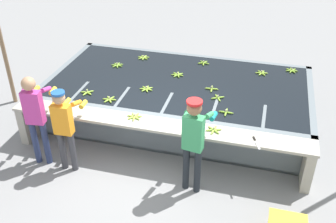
{
  "coord_description": "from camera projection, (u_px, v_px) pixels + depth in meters",
  "views": [
    {
      "loc": [
        1.7,
        -5.26,
        4.64
      ],
      "look_at": [
        0.0,
        1.04,
        0.58
      ],
      "focal_mm": 42.0,
      "sensor_mm": 36.0,
      "label": 1
    }
  ],
  "objects": [
    {
      "name": "work_ledge",
      "position": [
        156.0,
        133.0,
        7.0
      ],
      "size": [
        5.47,
        0.45,
        0.82
      ],
      "color": "#A8A393",
      "rests_on": "ground"
    },
    {
      "name": "banana_bunch_floating_7",
      "position": [
        177.0,
        75.0,
        8.47
      ],
      "size": [
        0.28,
        0.28,
        0.08
      ],
      "color": "#7FAD33",
      "rests_on": "wash_tank"
    },
    {
      "name": "banana_bunch_ledge_0",
      "position": [
        134.0,
        117.0,
        7.04
      ],
      "size": [
        0.28,
        0.28,
        0.08
      ],
      "color": "#9EC642",
      "rests_on": "work_ledge"
    },
    {
      "name": "banana_bunch_floating_4",
      "position": [
        226.0,
        112.0,
        7.17
      ],
      "size": [
        0.28,
        0.28,
        0.08
      ],
      "color": "#7FAD33",
      "rests_on": "wash_tank"
    },
    {
      "name": "ground_plane",
      "position": [
        153.0,
        168.0,
        7.14
      ],
      "size": [
        80.0,
        80.0,
        0.0
      ],
      "primitive_type": "plane",
      "color": "gray",
      "rests_on": "ground"
    },
    {
      "name": "banana_bunch_ledge_1",
      "position": [
        214.0,
        130.0,
        6.68
      ],
      "size": [
        0.27,
        0.28,
        0.08
      ],
      "color": "#9EC642",
      "rests_on": "work_ledge"
    },
    {
      "name": "banana_bunch_floating_1",
      "position": [
        204.0,
        63.0,
        8.98
      ],
      "size": [
        0.28,
        0.27,
        0.08
      ],
      "color": "#7FAD33",
      "rests_on": "wash_tank"
    },
    {
      "name": "knife_0",
      "position": [
        255.0,
        141.0,
        6.43
      ],
      "size": [
        0.15,
        0.34,
        0.02
      ],
      "color": "silver",
      "rests_on": "work_ledge"
    },
    {
      "name": "banana_bunch_floating_12",
      "position": [
        212.0,
        89.0,
        7.93
      ],
      "size": [
        0.28,
        0.28,
        0.08
      ],
      "color": "#8CB738",
      "rests_on": "wash_tank"
    },
    {
      "name": "banana_bunch_floating_0",
      "position": [
        87.0,
        92.0,
        7.81
      ],
      "size": [
        0.27,
        0.28,
        0.08
      ],
      "color": "#8CB738",
      "rests_on": "wash_tank"
    },
    {
      "name": "banana_bunch_floating_3",
      "position": [
        58.0,
        92.0,
        7.82
      ],
      "size": [
        0.28,
        0.28,
        0.08
      ],
      "color": "#9EC642",
      "rests_on": "wash_tank"
    },
    {
      "name": "banana_bunch_floating_10",
      "position": [
        117.0,
        65.0,
        8.88
      ],
      "size": [
        0.28,
        0.28,
        0.08
      ],
      "color": "#75A333",
      "rests_on": "wash_tank"
    },
    {
      "name": "banana_bunch_floating_8",
      "position": [
        218.0,
        98.0,
        7.62
      ],
      "size": [
        0.26,
        0.26,
        0.08
      ],
      "color": "#7FAD33",
      "rests_on": "wash_tank"
    },
    {
      "name": "banana_bunch_floating_2",
      "position": [
        146.0,
        89.0,
        7.93
      ],
      "size": [
        0.28,
        0.27,
        0.08
      ],
      "color": "#8CB738",
      "rests_on": "wash_tank"
    },
    {
      "name": "banana_bunch_floating_9",
      "position": [
        262.0,
        73.0,
        8.54
      ],
      "size": [
        0.28,
        0.27,
        0.08
      ],
      "color": "#8CB738",
      "rests_on": "wash_tank"
    },
    {
      "name": "worker_1",
      "position": [
        64.0,
        123.0,
        6.65
      ],
      "size": [
        0.42,
        0.72,
        1.58
      ],
      "color": "#38383D",
      "rests_on": "ground"
    },
    {
      "name": "knife_1",
      "position": [
        70.0,
        113.0,
        7.15
      ],
      "size": [
        0.32,
        0.19,
        0.02
      ],
      "color": "silver",
      "rests_on": "work_ledge"
    },
    {
      "name": "banana_bunch_floating_6",
      "position": [
        109.0,
        99.0,
        7.57
      ],
      "size": [
        0.28,
        0.27,
        0.08
      ],
      "color": "#8CB738",
      "rests_on": "wash_tank"
    },
    {
      "name": "banana_bunch_floating_5",
      "position": [
        143.0,
        57.0,
        9.24
      ],
      "size": [
        0.28,
        0.28,
        0.08
      ],
      "color": "#93BC3D",
      "rests_on": "wash_tank"
    },
    {
      "name": "worker_0",
      "position": [
        35.0,
        112.0,
        6.75
      ],
      "size": [
        0.47,
        0.74,
        1.75
      ],
      "color": "navy",
      "rests_on": "ground"
    },
    {
      "name": "support_post_left",
      "position": [
        0.0,
        36.0,
        8.32
      ],
      "size": [
        0.09,
        0.09,
        3.2
      ],
      "color": "#846647",
      "rests_on": "ground"
    },
    {
      "name": "banana_bunch_floating_11",
      "position": [
        292.0,
        70.0,
        8.65
      ],
      "size": [
        0.28,
        0.28,
        0.08
      ],
      "color": "#7FAD33",
      "rests_on": "wash_tank"
    },
    {
      "name": "worker_2",
      "position": [
        194.0,
        137.0,
        6.13
      ],
      "size": [
        0.47,
        0.75,
        1.73
      ],
      "color": "#1E2328",
      "rests_on": "ground"
    },
    {
      "name": "wash_tank",
      "position": [
        178.0,
        98.0,
        8.47
      ],
      "size": [
        5.47,
        2.89,
        0.82
      ],
      "color": "slate",
      "rests_on": "ground"
    }
  ]
}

